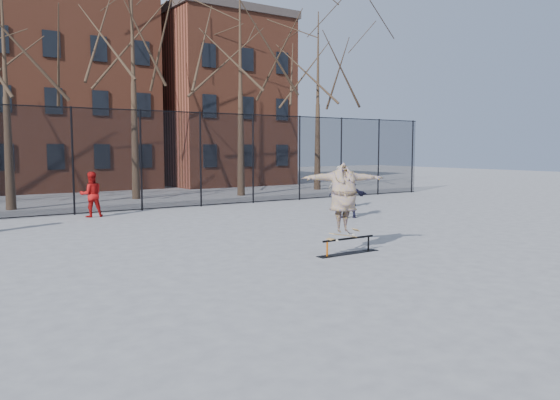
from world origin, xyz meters
TOP-DOWN VIEW (x-y plane):
  - ground at (0.00, 0.00)m, footprint 100.00×100.00m
  - skate_rail at (2.01, 1.61)m, footprint 1.74×0.27m
  - skateboard at (1.85, 1.61)m, footprint 0.78×0.19m
  - skater at (1.85, 1.61)m, footprint 2.04×1.27m
  - bystander_red at (-1.05, 12.00)m, footprint 0.84×0.68m
  - bystander_white at (8.07, 8.95)m, footprint 1.10×0.62m
  - bystander_navy at (6.46, 6.59)m, footprint 1.50×0.90m
  - fence at (-0.01, 13.00)m, footprint 34.03×0.07m
  - tree_row at (-0.25, 17.15)m, footprint 33.66×7.46m
  - rowhouses at (0.72, 26.00)m, footprint 29.00×7.00m

SIDE VIEW (x-z plane):
  - ground at x=0.00m, z-range 0.00..0.00m
  - skate_rail at x=2.01m, z-range -0.04..0.34m
  - skateboard at x=1.85m, z-range 0.38..0.48m
  - bystander_navy at x=6.46m, z-range 0.00..1.54m
  - bystander_red at x=-1.05m, z-range 0.00..1.63m
  - bystander_white at x=8.07m, z-range 0.00..1.77m
  - skater at x=1.85m, z-range 0.48..2.09m
  - fence at x=-0.01m, z-range 0.05..4.05m
  - rowhouses at x=0.72m, z-range -0.44..12.56m
  - tree_row at x=-0.25m, z-range 2.02..12.69m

